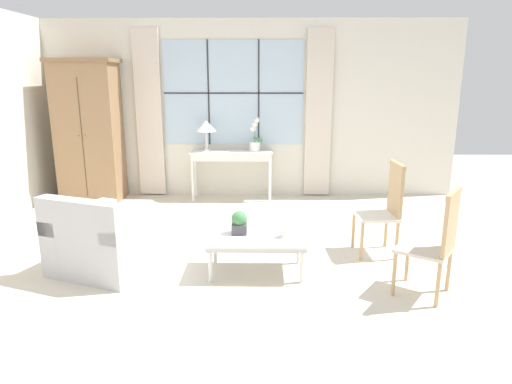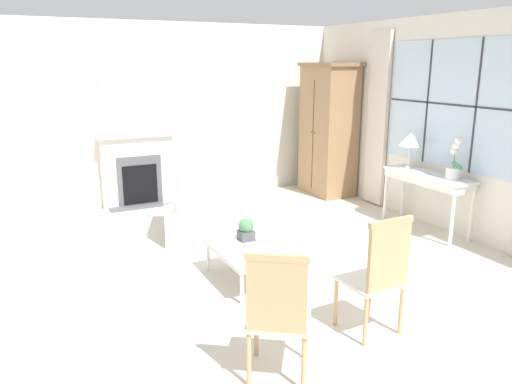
{
  "view_description": "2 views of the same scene",
  "coord_description": "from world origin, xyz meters",
  "px_view_note": "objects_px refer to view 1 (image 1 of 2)",
  "views": [
    {
      "loc": [
        0.46,
        -4.42,
        1.94
      ],
      "look_at": [
        0.4,
        0.33,
        0.73
      ],
      "focal_mm": 32.0,
      "sensor_mm": 36.0,
      "label": 1
    },
    {
      "loc": [
        4.72,
        -2.13,
        2.2
      ],
      "look_at": [
        0.39,
        0.0,
        0.94
      ],
      "focal_mm": 35.0,
      "sensor_mm": 36.0,
      "label": 2
    }
  ],
  "objects_px": {
    "armchair_upholstered": "(108,242)",
    "potted_orchid": "(255,138)",
    "armoire": "(89,131)",
    "side_chair_wooden": "(386,204)",
    "console_table": "(232,157)",
    "pillar_candle": "(284,233)",
    "table_lamp": "(206,126)",
    "accent_chair_wooden": "(437,239)",
    "potted_plant_small": "(239,222)",
    "coffee_table": "(256,241)"
  },
  "relations": [
    {
      "from": "armchair_upholstered",
      "to": "coffee_table",
      "type": "bearing_deg",
      "value": -3.7
    },
    {
      "from": "console_table",
      "to": "table_lamp",
      "type": "xyz_separation_m",
      "value": [
        -0.4,
        0.03,
        0.48
      ]
    },
    {
      "from": "armoire",
      "to": "armchair_upholstered",
      "type": "relative_size",
      "value": 1.8
    },
    {
      "from": "console_table",
      "to": "coffee_table",
      "type": "xyz_separation_m",
      "value": [
        0.43,
        -2.87,
        -0.34
      ]
    },
    {
      "from": "table_lamp",
      "to": "potted_orchid",
      "type": "distance_m",
      "value": 0.79
    },
    {
      "from": "armchair_upholstered",
      "to": "console_table",
      "type": "bearing_deg",
      "value": 68.46
    },
    {
      "from": "side_chair_wooden",
      "to": "pillar_candle",
      "type": "xyz_separation_m",
      "value": [
        -1.14,
        -0.55,
        -0.14
      ]
    },
    {
      "from": "console_table",
      "to": "potted_plant_small",
      "type": "relative_size",
      "value": 5.5
    },
    {
      "from": "armoire",
      "to": "accent_chair_wooden",
      "type": "bearing_deg",
      "value": -37.65
    },
    {
      "from": "accent_chair_wooden",
      "to": "coffee_table",
      "type": "relative_size",
      "value": 1.02
    },
    {
      "from": "armchair_upholstered",
      "to": "pillar_candle",
      "type": "height_order",
      "value": "armchair_upholstered"
    },
    {
      "from": "armoire",
      "to": "side_chair_wooden",
      "type": "relative_size",
      "value": 2.12
    },
    {
      "from": "console_table",
      "to": "side_chair_wooden",
      "type": "distance_m",
      "value": 2.98
    },
    {
      "from": "coffee_table",
      "to": "pillar_candle",
      "type": "bearing_deg",
      "value": -3.54
    },
    {
      "from": "potted_plant_small",
      "to": "pillar_candle",
      "type": "bearing_deg",
      "value": -14.12
    },
    {
      "from": "console_table",
      "to": "coffee_table",
      "type": "distance_m",
      "value": 2.92
    },
    {
      "from": "table_lamp",
      "to": "coffee_table",
      "type": "height_order",
      "value": "table_lamp"
    },
    {
      "from": "armchair_upholstered",
      "to": "coffee_table",
      "type": "relative_size",
      "value": 1.24
    },
    {
      "from": "potted_orchid",
      "to": "potted_plant_small",
      "type": "height_order",
      "value": "potted_orchid"
    },
    {
      "from": "armchair_upholstered",
      "to": "side_chair_wooden",
      "type": "height_order",
      "value": "side_chair_wooden"
    },
    {
      "from": "accent_chair_wooden",
      "to": "table_lamp",
      "type": "bearing_deg",
      "value": 125.63
    },
    {
      "from": "potted_orchid",
      "to": "side_chair_wooden",
      "type": "relative_size",
      "value": 0.52
    },
    {
      "from": "potted_orchid",
      "to": "coffee_table",
      "type": "bearing_deg",
      "value": -88.78
    },
    {
      "from": "side_chair_wooden",
      "to": "potted_plant_small",
      "type": "relative_size",
      "value": 4.38
    },
    {
      "from": "side_chair_wooden",
      "to": "coffee_table",
      "type": "xyz_separation_m",
      "value": [
        -1.41,
        -0.54,
        -0.23
      ]
    },
    {
      "from": "side_chair_wooden",
      "to": "potted_plant_small",
      "type": "bearing_deg",
      "value": -164.54
    },
    {
      "from": "potted_plant_small",
      "to": "table_lamp",
      "type": "bearing_deg",
      "value": 103.2
    },
    {
      "from": "armoire",
      "to": "accent_chair_wooden",
      "type": "relative_size",
      "value": 2.19
    },
    {
      "from": "potted_plant_small",
      "to": "potted_orchid",
      "type": "bearing_deg",
      "value": 87.72
    },
    {
      "from": "side_chair_wooden",
      "to": "coffee_table",
      "type": "distance_m",
      "value": 1.53
    },
    {
      "from": "potted_orchid",
      "to": "armchair_upholstered",
      "type": "xyz_separation_m",
      "value": [
        -1.46,
        -2.81,
        -0.7
      ]
    },
    {
      "from": "potted_orchid",
      "to": "console_table",
      "type": "bearing_deg",
      "value": -173.65
    },
    {
      "from": "console_table",
      "to": "coffee_table",
      "type": "relative_size",
      "value": 1.32
    },
    {
      "from": "potted_orchid",
      "to": "accent_chair_wooden",
      "type": "height_order",
      "value": "potted_orchid"
    },
    {
      "from": "armchair_upholstered",
      "to": "pillar_candle",
      "type": "relative_size",
      "value": 10.3
    },
    {
      "from": "accent_chair_wooden",
      "to": "armchair_upholstered",
      "type": "bearing_deg",
      "value": 169.3
    },
    {
      "from": "accent_chair_wooden",
      "to": "potted_plant_small",
      "type": "distance_m",
      "value": 1.87
    },
    {
      "from": "table_lamp",
      "to": "console_table",
      "type": "bearing_deg",
      "value": -3.94
    },
    {
      "from": "table_lamp",
      "to": "accent_chair_wooden",
      "type": "distance_m",
      "value": 4.21
    },
    {
      "from": "side_chair_wooden",
      "to": "potted_plant_small",
      "type": "xyz_separation_m",
      "value": [
        -1.59,
        -0.44,
        -0.07
      ]
    },
    {
      "from": "console_table",
      "to": "side_chair_wooden",
      "type": "bearing_deg",
      "value": -51.62
    },
    {
      "from": "armchair_upholstered",
      "to": "accent_chair_wooden",
      "type": "height_order",
      "value": "accent_chair_wooden"
    },
    {
      "from": "accent_chair_wooden",
      "to": "coffee_table",
      "type": "distance_m",
      "value": 1.68
    },
    {
      "from": "coffee_table",
      "to": "pillar_candle",
      "type": "distance_m",
      "value": 0.29
    },
    {
      "from": "coffee_table",
      "to": "potted_plant_small",
      "type": "height_order",
      "value": "potted_plant_small"
    },
    {
      "from": "table_lamp",
      "to": "accent_chair_wooden",
      "type": "bearing_deg",
      "value": -54.37
    },
    {
      "from": "armchair_upholstered",
      "to": "potted_orchid",
      "type": "bearing_deg",
      "value": 62.48
    },
    {
      "from": "table_lamp",
      "to": "side_chair_wooden",
      "type": "relative_size",
      "value": 0.47
    },
    {
      "from": "console_table",
      "to": "pillar_candle",
      "type": "relative_size",
      "value": 11.0
    },
    {
      "from": "potted_orchid",
      "to": "armchair_upholstered",
      "type": "bearing_deg",
      "value": -117.52
    }
  ]
}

